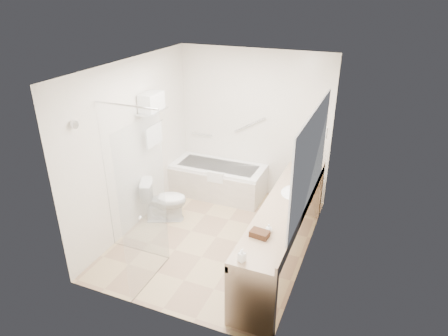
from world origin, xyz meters
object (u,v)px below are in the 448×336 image
at_px(toilet, 164,200).
at_px(amenity_basket, 260,234).
at_px(bathtub, 218,180).
at_px(water_bottle_left, 297,186).
at_px(vanity_counter, 284,220).

height_order(toilet, amenity_basket, amenity_basket).
bearing_deg(amenity_basket, bathtub, 123.59).
distance_m(amenity_basket, water_bottle_left, 1.20).
xyz_separation_m(amenity_basket, water_bottle_left, (0.14, 1.19, 0.05)).
bearing_deg(water_bottle_left, bathtub, 148.48).
relative_size(bathtub, vanity_counter, 0.59).
relative_size(vanity_counter, water_bottle_left, 14.62).
distance_m(vanity_counter, toilet, 2.02).
bearing_deg(toilet, water_bottle_left, -111.09).
xyz_separation_m(vanity_counter, amenity_basket, (-0.09, -0.77, 0.24)).
distance_m(vanity_counter, water_bottle_left, 0.52).
xyz_separation_m(vanity_counter, water_bottle_left, (0.05, 0.43, 0.29)).
bearing_deg(vanity_counter, bathtub, 137.65).
height_order(bathtub, vanity_counter, vanity_counter).
bearing_deg(bathtub, water_bottle_left, -31.52).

